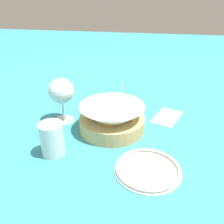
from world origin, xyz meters
TOP-DOWN VIEW (x-y plane):
  - ground_plane at (0.00, 0.00)m, footprint 4.00×4.00m
  - food_basket at (0.04, -0.01)m, footprint 0.23×0.23m
  - sauce_cup at (0.22, -0.01)m, footprint 0.06×0.06m
  - wine_glass at (0.07, 0.18)m, footprint 0.09×0.09m
  - beer_mug at (-0.13, 0.14)m, footprint 0.11×0.07m
  - side_plate at (-0.17, -0.14)m, footprint 0.19×0.19m
  - napkin at (0.16, -0.20)m, footprint 0.16×0.13m

SIDE VIEW (x-z plane):
  - ground_plane at x=0.00m, z-range 0.00..0.00m
  - napkin at x=0.16m, z-range 0.00..0.01m
  - side_plate at x=-0.17m, z-range 0.00..0.01m
  - sauce_cup at x=0.22m, z-range -0.02..0.07m
  - food_basket at x=0.04m, z-range -0.01..0.09m
  - beer_mug at x=-0.13m, z-range 0.00..0.10m
  - wine_glass at x=0.07m, z-range 0.03..0.20m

